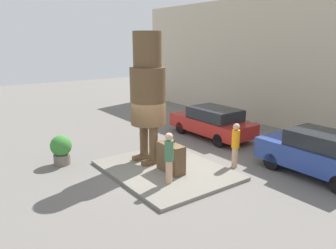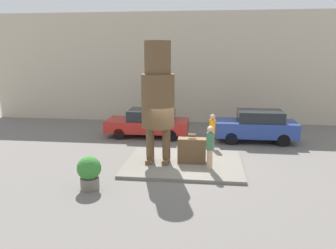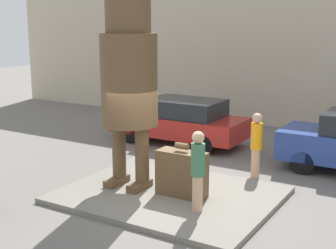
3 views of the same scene
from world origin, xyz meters
TOP-DOWN VIEW (x-y plane):
  - ground_plane at (0.00, 0.00)m, footprint 60.00×60.00m
  - pedestal at (0.00, 0.00)m, footprint 4.86×3.84m
  - building_backdrop at (0.00, 9.05)m, footprint 28.00×0.60m
  - statue_figure at (-1.07, -0.07)m, footprint 1.35×1.35m
  - giant_suitcase at (0.34, -0.02)m, footprint 1.16×0.48m
  - tourist at (1.08, -0.65)m, footprint 0.30×0.30m
  - parked_car_red at (-2.31, 4.55)m, footprint 4.56×1.89m
  - worker_hivis at (1.21, 2.41)m, footprint 0.30×0.30m

SIDE VIEW (x-z plane):
  - ground_plane at x=0.00m, z-range 0.00..0.00m
  - pedestal at x=0.00m, z-range 0.00..0.12m
  - giant_suitcase at x=0.34m, z-range 0.03..1.28m
  - parked_car_red at x=-2.31m, z-range 0.04..1.57m
  - worker_hivis at x=1.21m, z-range 0.08..1.83m
  - tourist at x=1.08m, z-range 0.21..1.95m
  - statue_figure at x=-1.07m, z-range 0.55..5.53m
  - building_backdrop at x=0.00m, z-range 0.00..7.24m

